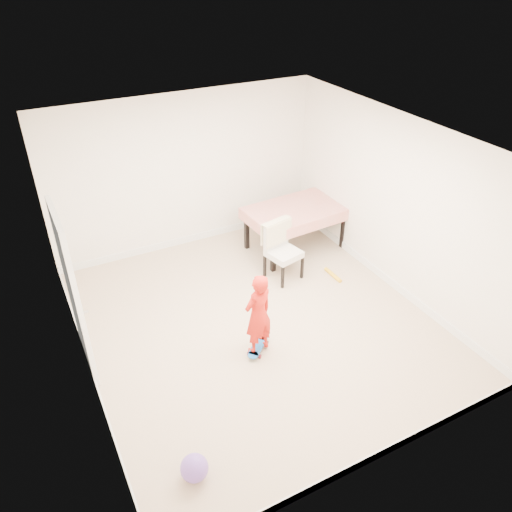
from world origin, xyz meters
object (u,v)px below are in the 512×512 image
dining_table (295,228)px  child (258,317)px  balloon (194,468)px  skateboard (258,347)px  dining_chair (284,252)px

dining_table → child: 2.68m
balloon → skateboard: bearing=43.4°
dining_chair → child: child is taller
skateboard → balloon: (-1.40, -1.32, 0.10)m
dining_chair → balloon: size_ratio=3.33×
child → dining_table: bearing=-146.5°
dining_table → child: (-1.76, -2.00, 0.19)m
dining_chair → balloon: 3.64m
skateboard → dining_table: bearing=6.6°
dining_table → dining_chair: bearing=-136.1°
dining_chair → child: (-1.13, -1.31, 0.11)m
dining_table → dining_chair: size_ratio=1.73×
skateboard → balloon: bearing=-178.4°
child → balloon: (-1.39, -1.29, -0.43)m
dining_table → balloon: size_ratio=5.76×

